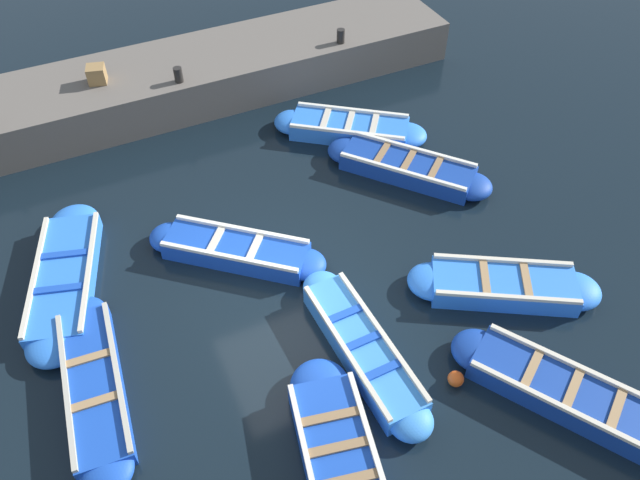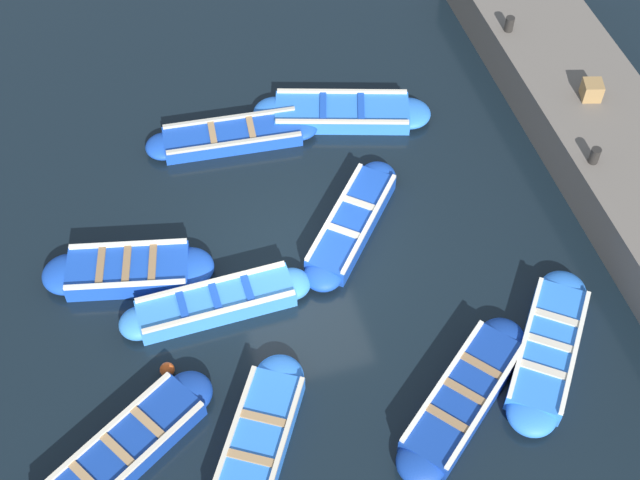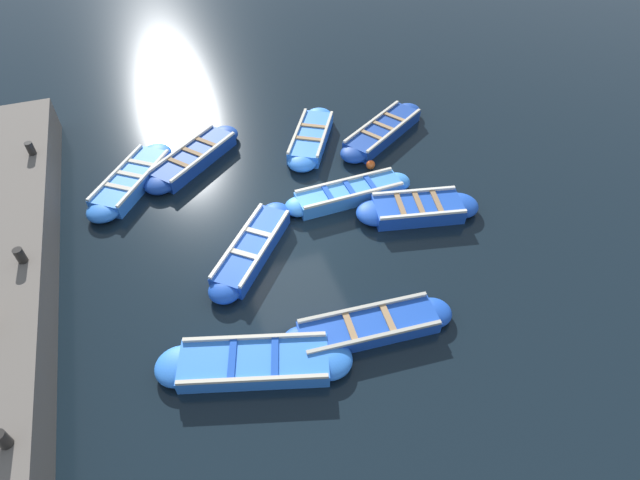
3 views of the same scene
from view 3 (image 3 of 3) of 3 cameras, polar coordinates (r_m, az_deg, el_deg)
The scene contains 14 objects.
ground_plane at distance 12.85m, azimuth -3.24°, elevation 1.05°, with size 120.00×120.00×0.00m, color black.
boat_alongside at distance 10.73m, azimuth 5.58°, elevation -9.86°, with size 3.81×1.09×0.38m.
boat_stern_in at distance 13.65m, azimuth 3.34°, elevation 5.30°, with size 3.67×0.85×0.45m.
boat_drifting at distance 10.28m, azimuth -7.52°, elevation -13.74°, with size 4.04×2.03×0.40m.
boat_near_quay at distance 15.83m, azimuth -1.03°, elevation 11.62°, with size 2.51×3.44×0.44m.
boat_inner_gap at distance 13.39m, azimuth 11.08°, elevation 3.50°, with size 3.41×1.62×0.46m.
boat_broadside at distance 15.06m, azimuth -20.71°, elevation 6.42°, with size 2.86×3.43×0.45m.
boat_far_corner at distance 16.25m, azimuth 7.17°, elevation 12.23°, with size 3.79×2.81×0.45m.
boat_centre at distance 15.41m, azimuth -14.21°, elevation 9.10°, with size 3.42×3.04×0.45m.
boat_outer_left at distance 12.22m, azimuth -7.76°, elevation -0.98°, with size 2.86×3.19×0.44m.
bollard_north at distance 9.72m, azimuth -32.52°, elevation -18.67°, with size 0.20×0.20×0.35m, color black.
bollard_mid_north at distance 12.32m, azimuth -31.06°, elevation -1.52°, with size 0.20×0.20×0.35m, color black.
bollard_mid_south at distance 15.62m, azimuth -30.19°, elevation 9.05°, with size 0.20×0.20×0.35m, color black.
buoy_orange_near at distance 14.85m, azimuth 5.80°, elevation 8.56°, with size 0.26×0.26×0.26m, color #E05119.
Camera 3 is at (-2.42, -8.94, 8.90)m, focal length 28.00 mm.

